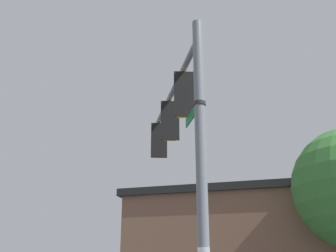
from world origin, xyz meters
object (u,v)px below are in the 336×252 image
(traffic_light_nearest_pole, at_px, (184,97))
(street_name_sign, at_px, (195,111))
(traffic_light_mid_inner, at_px, (170,122))
(traffic_light_mid_outer, at_px, (159,142))

(traffic_light_nearest_pole, distance_m, street_name_sign, 1.31)
(traffic_light_nearest_pole, height_order, traffic_light_mid_inner, same)
(traffic_light_mid_inner, relative_size, street_name_sign, 0.98)
(traffic_light_nearest_pole, relative_size, street_name_sign, 0.98)
(street_name_sign, bearing_deg, traffic_light_mid_outer, 97.65)
(traffic_light_nearest_pole, height_order, street_name_sign, traffic_light_nearest_pole)
(traffic_light_mid_outer, relative_size, street_name_sign, 0.98)
(traffic_light_nearest_pole, bearing_deg, street_name_sign, -82.47)
(traffic_light_nearest_pole, xyz_separation_m, traffic_light_mid_outer, (-0.51, 3.75, 0.00))
(traffic_light_nearest_pole, relative_size, traffic_light_mid_inner, 1.00)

